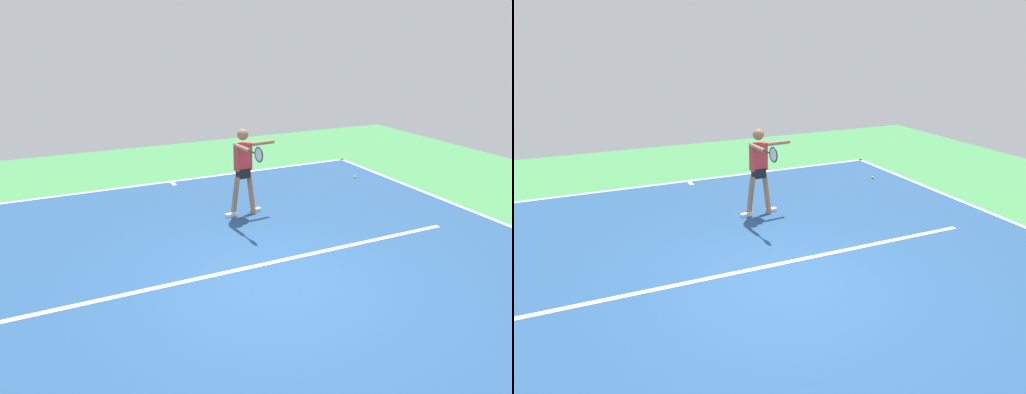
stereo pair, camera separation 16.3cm
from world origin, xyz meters
TOP-DOWN VIEW (x-y plane):
  - ground_plane at (0.00, 0.00)m, footprint 20.07×20.07m
  - court_surface at (0.00, 0.00)m, footprint 10.74×11.74m
  - court_line_baseline_near at (0.00, -5.82)m, footprint 10.74×0.10m
  - court_line_sideline_left at (-5.32, 0.00)m, footprint 0.10×11.74m
  - court_line_service at (0.00, -0.66)m, footprint 8.05×0.10m
  - court_line_centre_mark at (0.00, -5.62)m, footprint 0.10×0.30m
  - tennis_player at (-0.79, -2.88)m, footprint 1.15×1.26m
  - tennis_ball_centre_court at (-4.50, -4.05)m, footprint 0.07×0.07m

SIDE VIEW (x-z plane):
  - ground_plane at x=0.00m, z-range 0.00..0.00m
  - court_surface at x=0.00m, z-range 0.00..0.00m
  - court_line_baseline_near at x=0.00m, z-range 0.00..0.01m
  - court_line_sideline_left at x=-5.32m, z-range 0.00..0.01m
  - court_line_service at x=0.00m, z-range 0.00..0.01m
  - court_line_centre_mark at x=0.00m, z-range 0.00..0.01m
  - tennis_ball_centre_court at x=-4.50m, z-range 0.00..0.07m
  - tennis_player at x=-0.79m, z-range 0.15..1.99m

